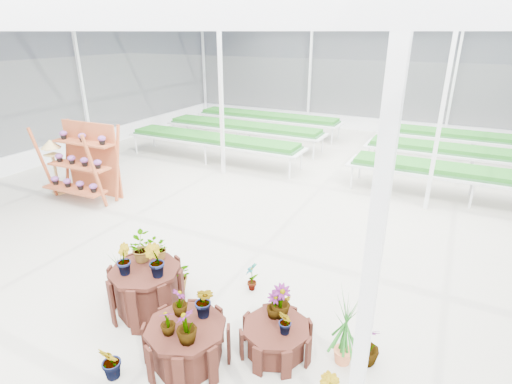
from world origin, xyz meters
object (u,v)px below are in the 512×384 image
at_px(plinth_mid, 187,344).
at_px(shelf_rack, 80,163).
at_px(bird_table, 55,167).
at_px(plinth_low, 276,339).
at_px(plinth_tall, 147,290).

relative_size(plinth_mid, shelf_rack, 0.56).
distance_m(plinth_mid, bird_table, 7.63).
relative_size(plinth_mid, plinth_low, 1.14).
distance_m(plinth_low, bird_table, 8.28).
height_order(shelf_rack, bird_table, shelf_rack).
bearing_deg(plinth_tall, shelf_rack, 148.38).
xyz_separation_m(plinth_mid, plinth_low, (1.00, 0.70, -0.07)).
relative_size(plinth_tall, plinth_mid, 1.02).
height_order(plinth_tall, bird_table, bird_table).
relative_size(plinth_low, shelf_rack, 0.49).
height_order(plinth_tall, plinth_mid, plinth_tall).
relative_size(plinth_mid, bird_table, 0.73).
bearing_deg(plinth_mid, plinth_low, 34.99).
bearing_deg(plinth_mid, shelf_rack, 149.38).
height_order(plinth_tall, plinth_low, plinth_tall).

